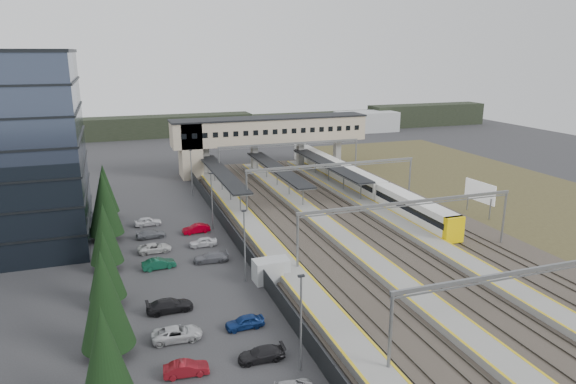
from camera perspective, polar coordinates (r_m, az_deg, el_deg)
name	(u,v)px	position (r m, az deg, el deg)	size (l,w,h in m)	color
ground	(291,247)	(65.68, 0.28, -6.10)	(220.00, 220.00, 0.00)	#2B2B2D
conifer_row	(105,242)	(57.11, -19.72, -5.22)	(4.42, 49.82, 9.50)	black
car_park	(192,287)	(54.61, -10.66, -10.32)	(10.65, 44.53, 1.29)	#AEAEB3
lampposts	(226,218)	(63.31, -6.94, -2.88)	(0.50, 53.25, 8.07)	gray
fence	(231,232)	(68.16, -6.30, -4.48)	(0.08, 90.00, 2.00)	#26282B
relay_cabin_near	(268,271)	(55.82, -2.29, -8.76)	(3.06, 2.31, 2.46)	#AAADAF
relay_cabin_far	(277,268)	(56.70, -1.18, -8.47)	(2.56, 2.17, 2.25)	#AAADAF
rail_corridor	(341,225)	(73.28, 5.89, -3.63)	(34.00, 90.00, 0.92)	#312C25
canopies	(277,169)	(91.20, -1.22, 2.62)	(23.10, 30.00, 3.28)	black
footbridge	(257,134)	(104.76, -3.41, 6.49)	(40.40, 6.40, 11.20)	#C0B392
gantries	(366,188)	(71.06, 8.64, 0.48)	(28.40, 62.28, 7.17)	gray
train	(356,180)	(91.74, 7.57, 1.29)	(2.72, 56.81, 3.42)	white
billboard	(480,193)	(82.39, 20.54, -0.08)	(0.68, 6.06, 5.18)	gray
scrub_east	(539,203)	(93.67, 26.09, -1.09)	(34.00, 120.00, 0.06)	#423B22
treeline_far	(263,123)	(157.70, -2.75, 7.65)	(170.00, 19.00, 7.00)	black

